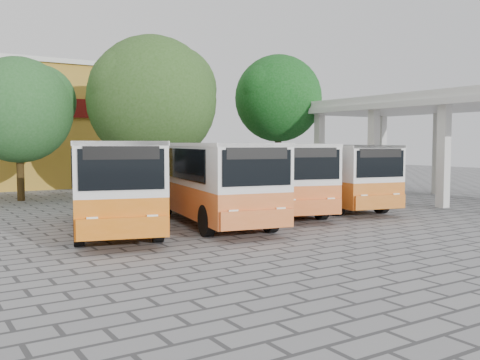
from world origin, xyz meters
TOP-DOWN VIEW (x-y plane):
  - ground at (0.00, 0.00)m, footprint 90.00×90.00m
  - terminal_shelter at (10.50, 4.00)m, footprint 6.80×15.80m
  - bus_far_left at (-7.20, 3.74)m, footprint 4.74×8.92m
  - bus_centre_left at (-3.57, 3.25)m, footprint 4.02×8.65m
  - bus_centre_right at (0.06, 4.61)m, footprint 4.53×8.65m
  - bus_far_right at (3.25, 4.57)m, footprint 3.99×8.39m
  - tree_left at (-8.04, 15.32)m, footprint 5.66×5.39m
  - tree_middle at (-1.74, 12.87)m, footprint 7.21×6.86m
  - tree_right at (6.79, 13.14)m, footprint 5.67×5.40m

SIDE VIEW (x-z plane):
  - ground at x=0.00m, z-range 0.00..0.00m
  - bus_far_right at x=3.25m, z-range 0.23..3.12m
  - bus_centre_right at x=0.06m, z-range 0.23..3.18m
  - bus_centre_left at x=-3.57m, z-range 0.23..3.22m
  - bus_far_left at x=-7.20m, z-range 0.24..3.27m
  - tree_left at x=-8.04m, z-range 1.16..8.50m
  - terminal_shelter at x=10.50m, z-range 2.21..7.61m
  - tree_middle at x=-1.74m, z-range 1.13..9.81m
  - tree_right at x=6.79m, z-range 1.69..10.13m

